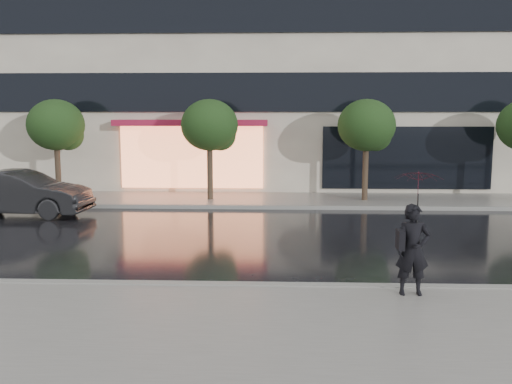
{
  "coord_description": "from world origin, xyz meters",
  "views": [
    {
      "loc": [
        -0.34,
        -11.94,
        3.54
      ],
      "look_at": [
        -0.94,
        3.04,
        1.4
      ],
      "focal_mm": 40.0,
      "sensor_mm": 36.0,
      "label": 1
    }
  ],
  "objects": [
    {
      "name": "tree_far_west",
      "position": [
        -8.94,
        10.03,
        2.92
      ],
      "size": [
        2.2,
        2.2,
        3.99
      ],
      "color": "#33261C",
      "rests_on": "ground"
    },
    {
      "name": "pedestrian_with_umbrella",
      "position": [
        2.2,
        -1.5,
        1.61
      ],
      "size": [
        0.89,
        0.9,
        2.34
      ],
      "rotation": [
        0.0,
        0.0,
        0.02
      ],
      "color": "black",
      "rests_on": "sidewalk_near"
    },
    {
      "name": "curb_far",
      "position": [
        0.0,
        8.5,
        0.07
      ],
      "size": [
        60.0,
        0.25,
        0.14
      ],
      "primitive_type": "cube",
      "color": "gray",
      "rests_on": "ground"
    },
    {
      "name": "parked_car",
      "position": [
        -9.08,
        6.83,
        0.77
      ],
      "size": [
        4.77,
        1.93,
        1.54
      ],
      "primitive_type": "imported",
      "rotation": [
        0.0,
        0.0,
        1.51
      ],
      "color": "black",
      "rests_on": "ground"
    },
    {
      "name": "sidewalk_near",
      "position": [
        0.0,
        -3.25,
        0.06
      ],
      "size": [
        60.0,
        4.5,
        0.12
      ],
      "primitive_type": "cube",
      "color": "slate",
      "rests_on": "ground"
    },
    {
      "name": "ground",
      "position": [
        0.0,
        0.0,
        0.0
      ],
      "size": [
        120.0,
        120.0,
        0.0
      ],
      "primitive_type": "plane",
      "color": "black",
      "rests_on": "ground"
    },
    {
      "name": "curb_near",
      "position": [
        0.0,
        -1.0,
        0.07
      ],
      "size": [
        60.0,
        0.25,
        0.14
      ],
      "primitive_type": "cube",
      "color": "gray",
      "rests_on": "ground"
    },
    {
      "name": "tree_mid_west",
      "position": [
        -2.94,
        10.03,
        2.92
      ],
      "size": [
        2.2,
        2.2,
        3.99
      ],
      "color": "#33261C",
      "rests_on": "ground"
    },
    {
      "name": "office_building",
      "position": [
        -0.0,
        17.97,
        9.0
      ],
      "size": [
        30.0,
        12.76,
        18.0
      ],
      "color": "beige",
      "rests_on": "ground"
    },
    {
      "name": "sidewalk_far",
      "position": [
        0.0,
        10.25,
        0.06
      ],
      "size": [
        60.0,
        3.5,
        0.12
      ],
      "primitive_type": "cube",
      "color": "slate",
      "rests_on": "ground"
    },
    {
      "name": "tree_mid_east",
      "position": [
        3.06,
        10.03,
        2.92
      ],
      "size": [
        2.2,
        2.2,
        3.99
      ],
      "color": "#33261C",
      "rests_on": "ground"
    }
  ]
}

